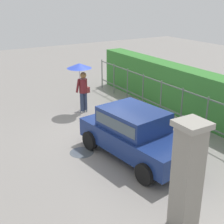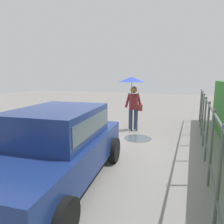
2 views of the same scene
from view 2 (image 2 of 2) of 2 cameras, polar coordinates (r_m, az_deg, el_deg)
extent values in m
plane|color=gray|center=(5.62, -4.79, -11.48)|extent=(40.00, 40.00, 0.00)
cube|color=navy|center=(4.04, -15.96, -11.96)|extent=(3.88, 2.10, 0.60)
cube|color=navy|center=(3.98, -15.28, -3.17)|extent=(2.07, 1.67, 0.60)
cube|color=#4C5B66|center=(3.97, -15.30, -2.89)|extent=(1.92, 1.67, 0.33)
cylinder|color=black|center=(2.86, -13.75, -28.48)|extent=(0.62, 0.25, 0.60)
cylinder|color=black|center=(4.91, 0.58, -10.99)|extent=(0.62, 0.25, 0.60)
cylinder|color=black|center=(5.55, -16.69, -8.90)|extent=(0.62, 0.25, 0.60)
cube|color=red|center=(5.41, -0.78, -4.18)|extent=(0.08, 0.21, 0.16)
cube|color=red|center=(5.80, -11.31, -3.40)|extent=(0.08, 0.21, 0.16)
cylinder|color=#2D3856|center=(7.61, 5.43, -2.32)|extent=(0.15, 0.15, 0.86)
cylinder|color=#2D3856|center=(7.61, 6.93, -2.34)|extent=(0.15, 0.15, 0.86)
cube|color=white|center=(7.76, 5.37, -5.03)|extent=(0.26, 0.10, 0.08)
cube|color=white|center=(7.76, 6.86, -5.05)|extent=(0.26, 0.10, 0.08)
cylinder|color=maroon|center=(7.49, 6.29, 3.06)|extent=(0.34, 0.34, 0.58)
sphere|color=#DBAD89|center=(7.45, 6.35, 6.34)|extent=(0.22, 0.22, 0.22)
sphere|color=olive|center=(7.41, 6.36, 6.48)|extent=(0.25, 0.25, 0.25)
cylinder|color=maroon|center=(7.56, 4.61, 3.38)|extent=(0.15, 0.24, 0.56)
cylinder|color=maroon|center=(7.57, 7.94, 3.32)|extent=(0.15, 0.24, 0.56)
cylinder|color=#B2B2B7|center=(7.55, 5.71, 5.76)|extent=(0.02, 0.02, 0.77)
cone|color=blue|center=(7.53, 5.77, 9.44)|extent=(1.00, 1.00, 0.20)
cube|color=maroon|center=(7.65, 8.17, 1.35)|extent=(0.37, 0.26, 0.24)
cylinder|color=#59605B|center=(10.00, 24.37, 1.69)|extent=(0.05, 0.05, 1.50)
cylinder|color=#59605B|center=(8.82, 24.61, 0.64)|extent=(0.05, 0.05, 1.50)
cylinder|color=#59605B|center=(7.64, 24.92, -0.74)|extent=(0.05, 0.05, 1.50)
cylinder|color=#59605B|center=(6.46, 25.34, -2.62)|extent=(0.05, 0.05, 1.50)
cylinder|color=#59605B|center=(5.30, 25.95, -5.33)|extent=(0.05, 0.05, 1.50)
cylinder|color=#59605B|center=(4.15, 26.92, -9.55)|extent=(0.05, 0.05, 1.50)
cylinder|color=#59605B|center=(3.05, 28.66, -16.89)|extent=(0.05, 0.05, 1.50)
cube|color=#59605B|center=(4.58, 27.04, 0.86)|extent=(10.78, 0.03, 0.04)
cube|color=#59605B|center=(4.82, 26.09, -10.60)|extent=(10.78, 0.03, 0.04)
cylinder|color=#4C545B|center=(5.80, -19.69, -11.36)|extent=(0.76, 0.76, 0.00)
cylinder|color=#4C545B|center=(6.81, 7.51, -7.61)|extent=(0.93, 0.93, 0.00)
camera|label=1|loc=(8.69, -98.79, 16.05)|focal=49.46mm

